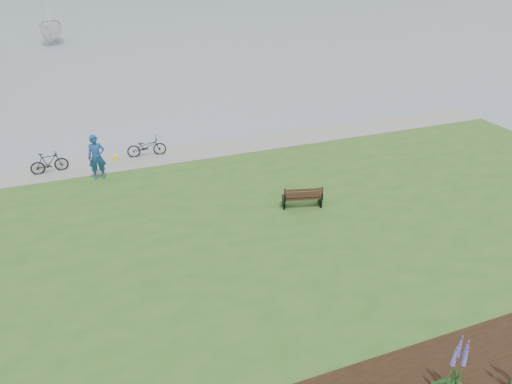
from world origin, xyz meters
TOP-DOWN VIEW (x-y plane):
  - ground at (0.00, 0.00)m, footprint 600.00×600.00m
  - lawn at (0.00, -2.00)m, footprint 34.00×20.00m
  - shoreline_path at (0.00, 6.90)m, footprint 34.00×2.20m
  - park_bench at (2.10, -0.11)m, footprint 1.62×0.98m
  - person at (-5.17, 5.43)m, footprint 0.89×0.64m
  - bicycle_a at (-2.82, 7.20)m, footprint 0.81×1.94m
  - bicycle_b at (-7.23, 6.82)m, footprint 0.66×1.67m
  - sailboat at (-7.75, 45.82)m, footprint 11.43×11.62m
  - pannier at (-4.33, 7.20)m, footprint 0.18×0.27m
  - echium_4 at (1.48, -9.10)m, footprint 0.62×0.62m

SIDE VIEW (x-z plane):
  - ground at x=0.00m, z-range 0.00..0.00m
  - sailboat at x=-7.75m, z-range -14.50..14.50m
  - lawn at x=0.00m, z-range 0.00..0.40m
  - shoreline_path at x=0.00m, z-range 0.40..0.43m
  - pannier at x=-4.33m, z-range 0.40..0.69m
  - park_bench at x=2.10m, z-range 0.40..1.34m
  - bicycle_b at x=-7.23m, z-range 0.40..1.38m
  - bicycle_a at x=-2.82m, z-range 0.40..1.39m
  - echium_4 at x=1.48m, z-range 0.24..2.22m
  - person at x=-5.17m, z-range 0.40..2.77m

